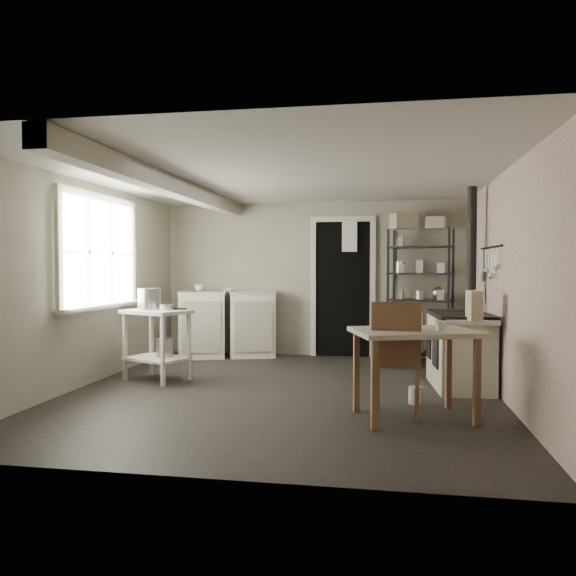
% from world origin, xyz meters
% --- Properties ---
extents(floor, '(5.00, 5.00, 0.00)m').
position_xyz_m(floor, '(0.00, 0.00, 0.00)').
color(floor, black).
rests_on(floor, ground).
extents(ceiling, '(5.00, 5.00, 0.00)m').
position_xyz_m(ceiling, '(0.00, 0.00, 2.30)').
color(ceiling, silver).
rests_on(ceiling, wall_back).
extents(wall_back, '(4.50, 0.02, 2.30)m').
position_xyz_m(wall_back, '(0.00, 2.50, 1.15)').
color(wall_back, '#A3A08B').
rests_on(wall_back, ground).
extents(wall_front, '(4.50, 0.02, 2.30)m').
position_xyz_m(wall_front, '(0.00, -2.50, 1.15)').
color(wall_front, '#A3A08B').
rests_on(wall_front, ground).
extents(wall_left, '(0.02, 5.00, 2.30)m').
position_xyz_m(wall_left, '(-2.25, 0.00, 1.15)').
color(wall_left, '#A3A08B').
rests_on(wall_left, ground).
extents(wall_right, '(0.02, 5.00, 2.30)m').
position_xyz_m(wall_right, '(2.25, 0.00, 1.15)').
color(wall_right, '#A3A08B').
rests_on(wall_right, ground).
extents(window, '(0.12, 1.76, 1.28)m').
position_xyz_m(window, '(-2.22, 0.20, 1.50)').
color(window, silver).
rests_on(window, wall_left).
extents(doorway, '(0.96, 0.10, 2.08)m').
position_xyz_m(doorway, '(0.45, 2.47, 1.00)').
color(doorway, silver).
rests_on(doorway, ground).
extents(ceiling_beam, '(0.18, 5.00, 0.18)m').
position_xyz_m(ceiling_beam, '(-1.20, 0.00, 2.20)').
color(ceiling_beam, silver).
rests_on(ceiling_beam, ceiling).
extents(wallpaper_panel, '(0.01, 5.00, 2.30)m').
position_xyz_m(wallpaper_panel, '(2.24, 0.00, 1.15)').
color(wallpaper_panel, beige).
rests_on(wallpaper_panel, wall_right).
extents(utensil_rail, '(0.06, 1.20, 0.44)m').
position_xyz_m(utensil_rail, '(2.19, 0.60, 1.55)').
color(utensil_rail, '#BDBDC0').
rests_on(utensil_rail, wall_right).
extents(prep_table, '(0.87, 0.77, 0.83)m').
position_xyz_m(prep_table, '(-1.57, 0.33, 0.40)').
color(prep_table, silver).
rests_on(prep_table, ground).
extents(stockpot, '(0.32, 0.32, 0.29)m').
position_xyz_m(stockpot, '(-1.68, 0.37, 0.94)').
color(stockpot, '#BDBDC0').
rests_on(stockpot, prep_table).
extents(saucepan, '(0.24, 0.24, 0.10)m').
position_xyz_m(saucepan, '(-1.43, 0.31, 0.85)').
color(saucepan, '#BDBDC0').
rests_on(saucepan, prep_table).
extents(bucket, '(0.21, 0.21, 0.22)m').
position_xyz_m(bucket, '(-1.49, 0.36, 0.39)').
color(bucket, '#BDBDC0').
rests_on(bucket, prep_table).
extents(base_cabinets, '(1.60, 1.05, 0.97)m').
position_xyz_m(base_cabinets, '(-1.25, 2.18, 0.46)').
color(base_cabinets, '#EEE7CF').
rests_on(base_cabinets, ground).
extents(mixing_bowl, '(0.29, 0.29, 0.06)m').
position_xyz_m(mixing_bowl, '(-1.19, 2.09, 0.95)').
color(mixing_bowl, silver).
rests_on(mixing_bowl, base_cabinets).
extents(counter_cup, '(0.15, 0.15, 0.10)m').
position_xyz_m(counter_cup, '(-1.63, 2.04, 0.97)').
color(counter_cup, silver).
rests_on(counter_cup, base_cabinets).
extents(shelf_rack, '(0.95, 0.59, 1.87)m').
position_xyz_m(shelf_rack, '(1.56, 2.23, 0.95)').
color(shelf_rack, black).
rests_on(shelf_rack, ground).
extents(shelf_jar, '(0.09, 0.10, 0.18)m').
position_xyz_m(shelf_jar, '(1.29, 2.25, 1.36)').
color(shelf_jar, silver).
rests_on(shelf_jar, shelf_rack).
extents(storage_box_a, '(0.40, 0.38, 0.22)m').
position_xyz_m(storage_box_a, '(1.32, 2.21, 2.01)').
color(storage_box_a, beige).
rests_on(storage_box_a, shelf_rack).
extents(storage_box_b, '(0.30, 0.28, 0.16)m').
position_xyz_m(storage_box_b, '(1.76, 2.21, 1.99)').
color(storage_box_b, beige).
rests_on(storage_box_b, shelf_rack).
extents(stove, '(0.66, 1.09, 0.83)m').
position_xyz_m(stove, '(1.88, 0.53, 0.44)').
color(stove, '#EEE7CF').
rests_on(stove, ground).
extents(stovepipe, '(0.13, 0.13, 1.30)m').
position_xyz_m(stovepipe, '(2.07, 1.02, 1.59)').
color(stovepipe, black).
rests_on(stovepipe, stove).
extents(side_ledge, '(0.56, 0.36, 0.80)m').
position_xyz_m(side_ledge, '(1.95, 0.04, 0.43)').
color(side_ledge, silver).
rests_on(side_ledge, ground).
extents(oats_box, '(0.15, 0.22, 0.30)m').
position_xyz_m(oats_box, '(1.95, -0.02, 1.01)').
color(oats_box, beige).
rests_on(oats_box, side_ledge).
extents(work_table, '(1.20, 1.00, 0.79)m').
position_xyz_m(work_table, '(1.32, -0.84, 0.38)').
color(work_table, '#BEB4A2').
rests_on(work_table, ground).
extents(table_cup, '(0.13, 0.13, 0.09)m').
position_xyz_m(table_cup, '(1.54, -0.92, 0.81)').
color(table_cup, silver).
rests_on(table_cup, work_table).
extents(chair, '(0.45, 0.47, 1.03)m').
position_xyz_m(chair, '(1.18, -0.74, 0.48)').
color(chair, brown).
rests_on(chair, ground).
extents(flour_sack, '(0.48, 0.45, 0.48)m').
position_xyz_m(flour_sack, '(1.37, 1.98, 0.24)').
color(flour_sack, white).
rests_on(flour_sack, ground).
extents(floor_crock, '(0.17, 0.17, 0.17)m').
position_xyz_m(floor_crock, '(1.36, -0.30, 0.07)').
color(floor_crock, silver).
rests_on(floor_crock, ground).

